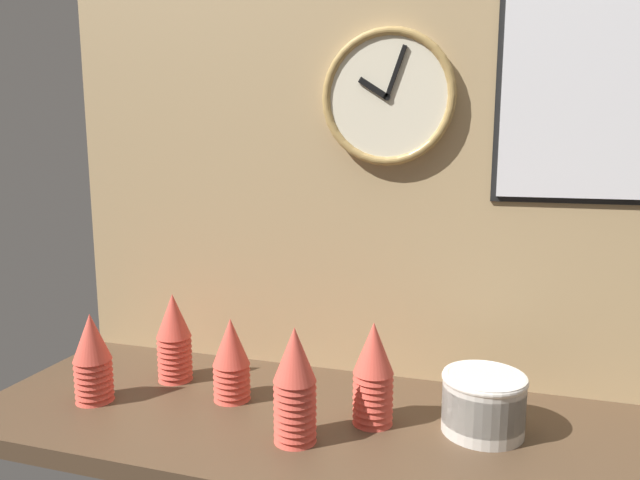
{
  "coord_description": "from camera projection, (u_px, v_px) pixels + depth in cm",
  "views": [
    {
      "loc": [
        27.18,
        -107.55,
        56.29
      ],
      "look_at": [
        -6.88,
        4.0,
        36.81
      ],
      "focal_mm": 32.0,
      "sensor_mm": 36.0,
      "label": 1
    }
  ],
  "objects": [
    {
      "name": "cup_stack_center_left",
      "position": [
        231.0,
        359.0,
        1.26
      ],
      "size": [
        8.3,
        8.3,
        18.7
      ],
      "color": "#DB4C3D",
      "rests_on": "ground_plane"
    },
    {
      "name": "wall_tiled_back",
      "position": [
        375.0,
        161.0,
        1.35
      ],
      "size": [
        160.0,
        3.0,
        105.0
      ],
      "color": "tan",
      "rests_on": "ground_plane"
    },
    {
      "name": "bowl_stack_right",
      "position": [
        483.0,
        401.0,
        1.12
      ],
      "size": [
        16.57,
        16.57,
        11.99
      ],
      "color": "beige",
      "rests_on": "ground_plane"
    },
    {
      "name": "cup_stack_left",
      "position": [
        174.0,
        337.0,
        1.37
      ],
      "size": [
        8.3,
        8.3,
        21.4
      ],
      "color": "#DB4C3D",
      "rests_on": "ground_plane"
    },
    {
      "name": "wall_clock",
      "position": [
        388.0,
        97.0,
        1.29
      ],
      "size": [
        30.69,
        2.7,
        30.69
      ],
      "color": "beige"
    },
    {
      "name": "cup_stack_center",
      "position": [
        295.0,
        385.0,
        1.08
      ],
      "size": [
        8.3,
        8.3,
        22.75
      ],
      "color": "#DB4C3D",
      "rests_on": "ground_plane"
    },
    {
      "name": "cup_stack_center_right",
      "position": [
        374.0,
        372.0,
        1.16
      ],
      "size": [
        8.3,
        8.3,
        21.4
      ],
      "color": "#DB4C3D",
      "rests_on": "ground_plane"
    },
    {
      "name": "ground_plane",
      "position": [
        346.0,
        428.0,
        1.19
      ],
      "size": [
        160.0,
        56.0,
        4.0
      ],
      "primitive_type": "cube",
      "color": "#4C3826"
    },
    {
      "name": "menu_board",
      "position": [
        605.0,
        85.0,
        1.16
      ],
      "size": [
        42.94,
        1.32,
        49.05
      ],
      "color": "black"
    },
    {
      "name": "cup_stack_far_left",
      "position": [
        92.0,
        358.0,
        1.26
      ],
      "size": [
        8.3,
        8.3,
        20.05
      ],
      "color": "#DB4C3D",
      "rests_on": "ground_plane"
    }
  ]
}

